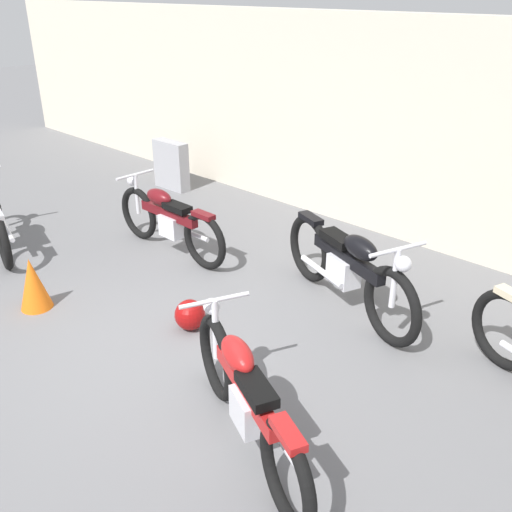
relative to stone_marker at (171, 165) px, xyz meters
The scene contains 8 objects.
ground_plane 4.42m from the stone_marker, 39.46° to the right, with size 40.00×40.00×0.00m, color slate.
building_wall 3.64m from the stone_marker, 14.51° to the left, with size 18.00×0.30×2.71m, color beige.
stone_marker is the anchor object (origin of this frame).
helmet 4.24m from the stone_marker, 36.57° to the right, with size 0.30×0.30×0.30m, color maroon.
traffic_cone 3.88m from the stone_marker, 59.76° to the right, with size 0.32×0.32×0.55m, color orange.
motorcycle_maroon 2.45m from the stone_marker, 39.46° to the right, with size 1.95×0.54×0.88m.
motorcycle_red 5.84m from the stone_marker, 33.69° to the right, with size 1.83×0.95×0.88m.
motorcycle_black 4.42m from the stone_marker, 15.54° to the right, with size 2.06×0.93×0.97m.
Camera 1 is at (3.63, -2.63, 3.00)m, focal length 39.62 mm.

